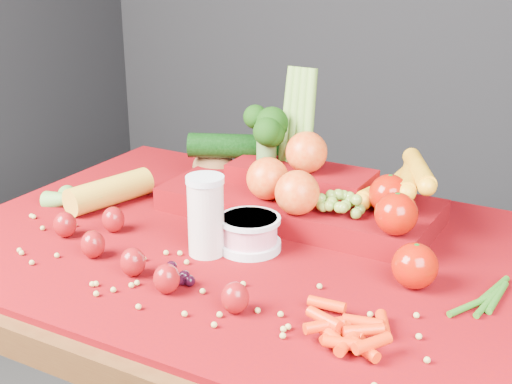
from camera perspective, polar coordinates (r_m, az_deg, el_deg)
The scene contains 12 objects.
table at distance 1.30m, azimuth -0.43°, elevation -8.33°, with size 1.10×0.80×0.75m.
red_cloth at distance 1.26m, azimuth -0.45°, elevation -4.30°, with size 1.05×0.75×0.01m, color #650303.
milk_glass at distance 1.19m, azimuth -4.04°, elevation -1.67°, with size 0.06×0.06×0.14m.
yogurt_bowl at distance 1.22m, azimuth -0.51°, elevation -3.22°, with size 0.11×0.11×0.06m.
strawberry_scatter at distance 1.18m, azimuth -10.04°, elevation -4.65°, with size 0.44×0.18×0.05m.
dark_grape_cluster at distance 1.12m, azimuth -6.06°, elevation -6.63°, with size 0.06×0.05×0.03m, color black, non-canonical shape.
soybean_scatter at distance 1.10m, azimuth -5.65°, elevation -7.61°, with size 0.84×0.24×0.01m, color tan, non-canonical shape.
corn_ear at distance 1.44m, azimuth -13.52°, elevation -0.37°, with size 0.22×0.25×0.06m.
potato at distance 1.53m, azimuth -3.33°, elevation 1.94°, with size 0.10×0.07×0.07m, color brown.
baby_carrot_pile at distance 0.98m, azimuth 7.14°, elevation -10.65°, with size 0.17×0.17×0.03m, color red, non-canonical shape.
green_bean_pile at distance 1.12m, azimuth 17.66°, elevation -8.01°, with size 0.14×0.12×0.01m, color #235A14, non-canonical shape.
produce_mound at distance 1.34m, azimuth 4.28°, elevation 0.41°, with size 0.60×0.37×0.27m.
Camera 1 is at (0.56, -0.99, 1.28)m, focal length 50.00 mm.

